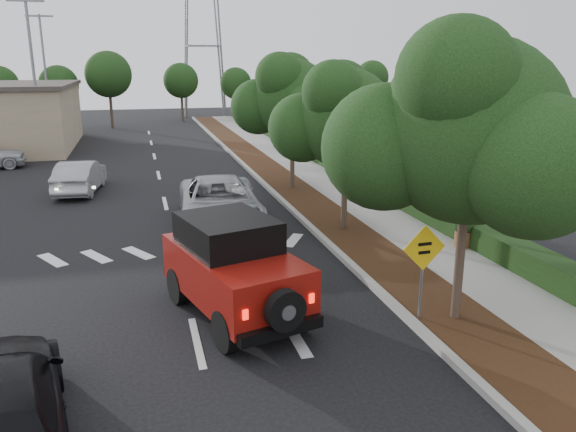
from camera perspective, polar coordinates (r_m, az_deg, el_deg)
name	(u,v)px	position (r m, az deg, el deg)	size (l,w,h in m)	color
ground	(197,342)	(11.88, -9.23, -12.54)	(120.00, 120.00, 0.00)	black
curb	(276,195)	(23.77, -1.26, 2.17)	(0.20, 70.00, 0.15)	#9E9B93
planting_strip	(298,194)	(24.02, 1.06, 2.28)	(1.80, 70.00, 0.12)	black
sidewalk	(340,191)	(24.60, 5.32, 2.53)	(2.00, 70.00, 0.12)	gray
hedge	(370,182)	(25.04, 8.36, 3.46)	(0.80, 70.00, 0.80)	black
transmission_tower	(206,117)	(59.14, -8.37, 9.92)	(7.00, 4.00, 28.00)	slate
street_tree_near	(454,321)	(13.12, 16.55, -10.19)	(3.80, 3.80, 5.92)	black
street_tree_mid	(343,231)	(18.99, 5.65, -1.57)	(3.20, 3.20, 5.32)	black
street_tree_far	(292,190)	(24.97, 0.43, 2.65)	(3.40, 3.40, 5.62)	black
light_pole_a	(43,156)	(37.32, -23.59, 5.64)	(2.00, 0.22, 9.00)	slate
light_pole_b	(52,133)	(49.24, -22.84, 7.80)	(2.00, 0.22, 9.00)	slate
red_jeep	(231,266)	(12.62, -5.86, -5.04)	(2.92, 4.55, 2.23)	black
silver_suv_ahead	(220,203)	(19.53, -6.94, 1.35)	(2.70, 5.86, 1.63)	#9DA0A5
silver_sedan_oncoming	(80,176)	(26.03, -20.38, 3.78)	(1.49, 4.26, 1.40)	#989B9F
speed_hump_sign	(423,260)	(12.28, 13.57, -4.34)	(1.00, 0.09, 2.12)	slate
terracotta_planter	(464,227)	(17.64, 17.44, -1.06)	(0.63, 0.63, 1.09)	brown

